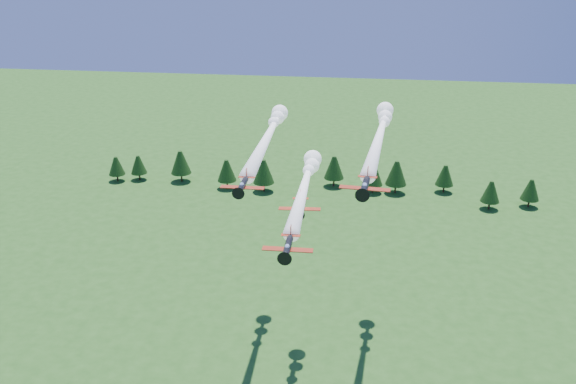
# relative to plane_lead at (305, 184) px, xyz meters

# --- Properties ---
(plane_lead) EXTENTS (7.60, 46.46, 3.70)m
(plane_lead) POSITION_rel_plane_lead_xyz_m (0.00, 0.00, 0.00)
(plane_lead) COLOR black
(plane_lead) RESTS_ON ground
(plane_left) EXTENTS (7.10, 50.94, 3.70)m
(plane_left) POSITION_rel_plane_lead_xyz_m (-8.61, 11.93, 5.71)
(plane_left) COLOR black
(plane_left) RESTS_ON ground
(plane_right) EXTENTS (9.67, 52.83, 3.70)m
(plane_right) POSITION_rel_plane_lead_xyz_m (13.51, 12.70, 6.56)
(plane_right) COLOR black
(plane_right) RESTS_ON ground
(plane_slot) EXTENTS (7.28, 7.91, 2.56)m
(plane_slot) POSITION_rel_plane_lead_xyz_m (0.12, -9.26, -0.59)
(plane_slot) COLOR black
(plane_slot) RESTS_ON ground
(treeline) EXTENTS (173.14, 20.07, 11.33)m
(treeline) POSITION_rel_plane_lead_xyz_m (2.52, 93.60, -32.28)
(treeline) COLOR #382314
(treeline) RESTS_ON ground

